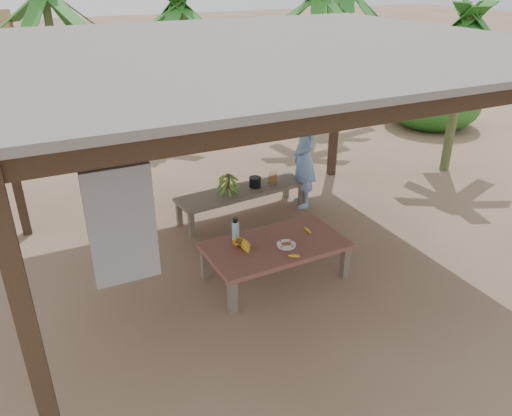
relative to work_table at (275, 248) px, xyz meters
name	(u,v)px	position (x,y,z in m)	size (l,w,h in m)	color
ground	(255,262)	(-0.09, 0.43, -0.43)	(80.00, 80.00, 0.00)	brown
pavilion	(254,58)	(-0.10, 0.42, 2.34)	(6.60, 5.60, 2.95)	black
work_table	(275,248)	(0.00, 0.00, 0.00)	(1.83, 1.05, 0.50)	brown
bench	(242,193)	(0.38, 1.85, -0.04)	(2.25, 0.81, 0.45)	brown
ripe_banana_bunch	(239,244)	(-0.49, 0.06, 0.15)	(0.28, 0.24, 0.17)	gold
plate	(286,245)	(0.10, -0.12, 0.08)	(0.25, 0.25, 0.04)	white
loose_banana_front	(294,256)	(0.05, -0.40, 0.09)	(0.04, 0.16, 0.04)	gold
loose_banana_side	(308,230)	(0.54, 0.10, 0.09)	(0.04, 0.14, 0.04)	gold
water_flask	(235,230)	(-0.42, 0.32, 0.21)	(0.09, 0.09, 0.34)	#44AED6
green_banana_stalk	(228,183)	(0.12, 1.83, 0.19)	(0.30, 0.30, 0.35)	#598C2D
cooking_pot	(255,182)	(0.62, 1.88, 0.10)	(0.19, 0.19, 0.16)	black
skewer_rack	(273,177)	(0.93, 1.86, 0.14)	(0.18, 0.08, 0.24)	#A57F47
woman	(304,158)	(1.48, 1.78, 0.41)	(0.62, 0.40, 1.69)	#76A0E0
banana_plant_ne	(319,7)	(3.74, 5.10, 2.48)	(1.80, 1.80, 3.41)	#596638
banana_plant_n	(179,16)	(1.01, 6.61, 2.29)	(1.80, 1.80, 3.21)	#596638
banana_plant_nw	(46,4)	(-1.69, 7.29, 2.57)	(1.80, 1.80, 3.50)	#596638
banana_plant_e	(468,33)	(4.91, 1.93, 2.21)	(1.80, 1.80, 3.13)	#596638
banana_plant_far	(346,2)	(5.15, 6.06, 2.50)	(1.80, 1.80, 3.43)	#596638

